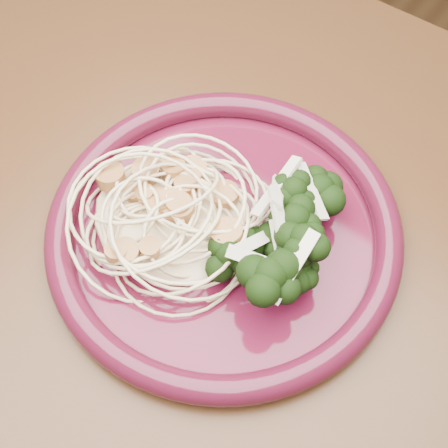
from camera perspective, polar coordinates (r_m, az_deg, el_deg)
dining_table at (r=0.60m, az=5.85°, el=-13.71°), size 1.20×0.80×0.75m
dinner_plate at (r=0.54m, az=0.00°, el=-0.48°), size 0.40×0.40×0.03m
spaghetti_pile at (r=0.54m, az=-4.88°, el=1.09°), size 0.18×0.17×0.03m
scallop_cluster at (r=0.51m, az=-5.18°, el=3.36°), size 0.16×0.16×0.04m
broccoli_pile at (r=0.52m, az=6.20°, el=-0.42°), size 0.14×0.18×0.05m
onion_garnish at (r=0.49m, az=6.54°, el=1.54°), size 0.10×0.12×0.05m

